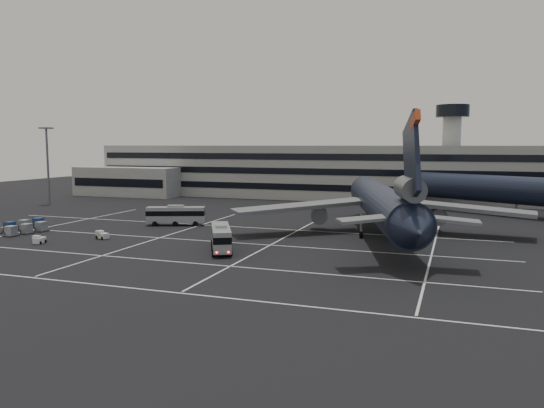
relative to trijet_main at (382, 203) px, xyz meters
The scene contains 12 objects.
ground 31.03m from the trijet_main, 147.93° to the right, with size 260.00×260.00×0.00m, color black.
lane_markings 29.86m from the trijet_main, 148.14° to the right, with size 90.00×55.62×0.01m.
terminal 62.05m from the trijet_main, 117.73° to the left, with size 125.00×26.00×24.00m.
hills 154.94m from the trijet_main, 92.95° to the left, with size 352.00×180.00×44.00m.
lightpole_left 83.32m from the trijet_main, 166.95° to the left, with size 2.40×2.40×18.28m.
trijet_main is the anchor object (origin of this frame).
trijet_far 39.55m from the trijet_main, 54.57° to the left, with size 52.14×35.79×18.08m.
bus_near 26.40m from the trijet_main, 135.83° to the right, with size 6.76×10.21×3.61m.
bus_far 36.07m from the trijet_main, behind, with size 10.39×5.80×3.60m.
tug_a 51.08m from the trijet_main, 154.04° to the right, with size 1.58×2.13×1.23m.
tug_b 42.88m from the trijet_main, 157.99° to the right, with size 2.26×1.81×1.27m.
uld_cluster 58.40m from the trijet_main, 165.16° to the right, with size 7.41×10.91×1.63m.
Camera 1 is at (36.87, -65.89, 14.20)m, focal length 35.00 mm.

